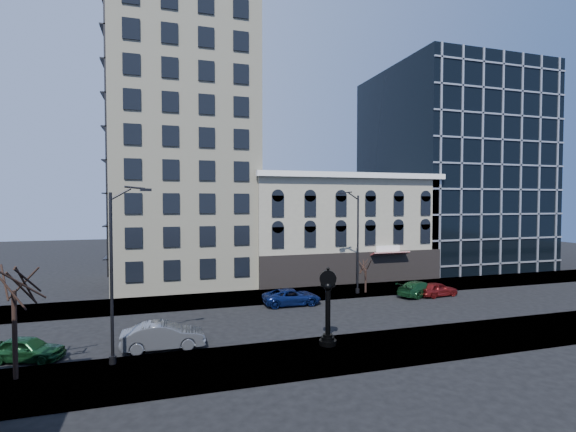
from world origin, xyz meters
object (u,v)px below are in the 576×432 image
object	(u,v)px
street_clock	(328,310)
street_lamp_near	(125,227)
car_near_a	(26,349)
car_near_b	(164,336)

from	to	relation	value
street_clock	street_lamp_near	world-z (taller)	street_lamp_near
street_lamp_near	car_near_a	world-z (taller)	street_lamp_near
street_lamp_near	car_near_a	xyz separation A→B (m)	(-5.61, 2.09, -7.13)
car_near_b	car_near_a	bearing A→B (deg)	88.65
street_lamp_near	car_near_a	size ratio (longest dim) A/B	2.45
car_near_a	car_near_b	bearing A→B (deg)	-74.06
car_near_a	car_near_b	size ratio (longest dim) A/B	0.82
street_lamp_near	car_near_a	bearing A→B (deg)	147.41
street_lamp_near	car_near_b	world-z (taller)	street_lamp_near
car_near_a	street_lamp_near	bearing A→B (deg)	-92.51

